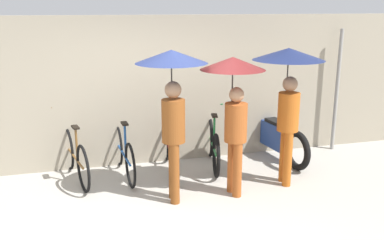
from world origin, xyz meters
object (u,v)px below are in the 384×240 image
object	(u,v)px
parked_bicycle_2	(169,148)
motorcycle	(276,137)
pedestrian_leading	(172,85)
parked_bicycle_1	(124,153)
pedestrian_trailing	(288,77)
pedestrian_center	(234,90)
parked_bicycle_0	(75,156)
parked_bicycle_3	(213,145)

from	to	relation	value
parked_bicycle_2	motorcycle	xyz separation A→B (m)	(1.98, 0.07, 0.01)
parked_bicycle_2	pedestrian_leading	bearing A→B (deg)	177.29
parked_bicycle_1	pedestrian_trailing	world-z (taller)	pedestrian_trailing
parked_bicycle_1	pedestrian_leading	xyz separation A→B (m)	(0.58, -1.06, 1.27)
pedestrian_leading	pedestrian_center	world-z (taller)	pedestrian_leading
parked_bicycle_0	pedestrian_center	size ratio (longest dim) A/B	0.87
parked_bicycle_1	parked_bicycle_2	world-z (taller)	parked_bicycle_1
parked_bicycle_1	pedestrian_trailing	bearing A→B (deg)	-115.24
parked_bicycle_1	parked_bicycle_2	distance (m)	0.76
parked_bicycle_3	pedestrian_trailing	xyz separation A→B (m)	(0.85, -0.93, 1.29)
pedestrian_center	pedestrian_trailing	world-z (taller)	pedestrian_trailing
pedestrian_leading	motorcycle	distance (m)	2.76
parked_bicycle_0	pedestrian_center	bearing A→B (deg)	-128.46
parked_bicycle_0	motorcycle	distance (m)	3.51
parked_bicycle_0	motorcycle	size ratio (longest dim) A/B	0.88
parked_bicycle_1	parked_bicycle_2	size ratio (longest dim) A/B	0.99
parked_bicycle_3	pedestrian_center	xyz separation A→B (m)	(-0.06, -1.10, 1.16)
parked_bicycle_3	motorcycle	bearing A→B (deg)	-74.12
parked_bicycle_2	parked_bicycle_1	bearing A→B (deg)	99.17
parked_bicycle_0	pedestrian_center	world-z (taller)	pedestrian_center
parked_bicycle_3	motorcycle	distance (m)	1.23
pedestrian_leading	pedestrian_center	bearing A→B (deg)	4.40
parked_bicycle_2	parked_bicycle_3	bearing A→B (deg)	-84.14
parked_bicycle_2	pedestrian_center	distance (m)	1.75
parked_bicycle_0	pedestrian_leading	world-z (taller)	pedestrian_leading
parked_bicycle_2	pedestrian_leading	xyz separation A→B (m)	(-0.18, -1.09, 1.27)
motorcycle	pedestrian_leading	bearing A→B (deg)	111.54
parked_bicycle_1	parked_bicycle_3	world-z (taller)	parked_bicycle_1
parked_bicycle_0	pedestrian_leading	bearing A→B (deg)	-140.86
parked_bicycle_2	pedestrian_leading	size ratio (longest dim) A/B	0.83
parked_bicycle_2	motorcycle	world-z (taller)	parked_bicycle_2
parked_bicycle_2	pedestrian_trailing	xyz separation A→B (m)	(1.61, -0.95, 1.28)
pedestrian_leading	pedestrian_center	size ratio (longest dim) A/B	1.06
pedestrian_leading	pedestrian_trailing	bearing A→B (deg)	10.34
parked_bicycle_0	pedestrian_center	xyz separation A→B (m)	(2.22, -1.09, 1.15)
parked_bicycle_2	parked_bicycle_3	distance (m)	0.76
parked_bicycle_3	pedestrian_leading	xyz separation A→B (m)	(-0.94, -1.08, 1.27)
pedestrian_center	parked_bicycle_0	bearing A→B (deg)	148.07
parked_bicycle_3	motorcycle	xyz separation A→B (m)	(1.22, 0.08, 0.01)
parked_bicycle_3	motorcycle	size ratio (longest dim) A/B	0.87
pedestrian_center	motorcycle	world-z (taller)	pedestrian_center
parked_bicycle_1	pedestrian_center	size ratio (longest dim) A/B	0.86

